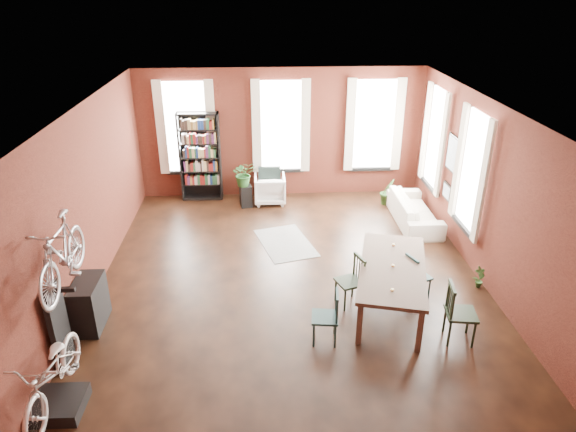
{
  "coord_description": "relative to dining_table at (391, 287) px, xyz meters",
  "views": [
    {
      "loc": [
        -0.5,
        -7.85,
        5.09
      ],
      "look_at": [
        -0.04,
        0.6,
        1.16
      ],
      "focal_mm": 32.0,
      "sensor_mm": 36.0,
      "label": 1
    }
  ],
  "objects": [
    {
      "name": "room",
      "position": [
        -1.37,
        1.29,
        1.74
      ],
      "size": [
        9.0,
        9.04,
        3.22
      ],
      "color": "black",
      "rests_on": "ground"
    },
    {
      "name": "dining_table",
      "position": [
        0.0,
        0.0,
        0.0
      ],
      "size": [
        1.6,
        2.51,
        0.79
      ],
      "primitive_type": "cube",
      "rotation": [
        0.0,
        0.0,
        -0.25
      ],
      "color": "#4B382D",
      "rests_on": "ground"
    },
    {
      "name": "dining_chair_a",
      "position": [
        -1.21,
        -0.82,
        0.04
      ],
      "size": [
        0.44,
        0.44,
        0.86
      ],
      "primitive_type": "cube",
      "rotation": [
        0.0,
        0.0,
        -1.69
      ],
      "color": "#183636",
      "rests_on": "ground"
    },
    {
      "name": "dining_chair_b",
      "position": [
        -0.68,
        0.13,
        0.05
      ],
      "size": [
        0.52,
        0.52,
        0.88
      ],
      "primitive_type": "cube",
      "rotation": [
        0.0,
        0.0,
        -1.22
      ],
      "color": "black",
      "rests_on": "ground"
    },
    {
      "name": "dining_chair_c",
      "position": [
        0.85,
        -0.92,
        0.09
      ],
      "size": [
        0.5,
        0.5,
        0.96
      ],
      "primitive_type": "cube",
      "rotation": [
        0.0,
        0.0,
        1.43
      ],
      "color": "black",
      "rests_on": "ground"
    },
    {
      "name": "dining_chair_d",
      "position": [
        0.54,
        0.29,
        0.02
      ],
      "size": [
        0.49,
        0.49,
        0.82
      ],
      "primitive_type": "cube",
      "rotation": [
        0.0,
        0.0,
        1.95
      ],
      "color": "#1B3A3B",
      "rests_on": "ground"
    },
    {
      "name": "bookshelf",
      "position": [
        -3.62,
        4.97,
        0.71
      ],
      "size": [
        1.0,
        0.32,
        2.2
      ],
      "primitive_type": "cube",
      "color": "black",
      "rests_on": "ground"
    },
    {
      "name": "white_armchair",
      "position": [
        -1.92,
        4.62,
        -0.01
      ],
      "size": [
        0.75,
        0.71,
        0.77
      ],
      "primitive_type": "imported",
      "rotation": [
        0.0,
        0.0,
        3.15
      ],
      "color": "white",
      "rests_on": "ground"
    },
    {
      "name": "cream_sofa",
      "position": [
        1.33,
        3.27,
        0.01
      ],
      "size": [
        0.61,
        2.08,
        0.81
      ],
      "primitive_type": "imported",
      "rotation": [
        0.0,
        0.0,
        1.57
      ],
      "color": "beige",
      "rests_on": "ground"
    },
    {
      "name": "striped_rug",
      "position": [
        -1.65,
        2.4,
        -0.39
      ],
      "size": [
        1.36,
        1.77,
        0.01
      ],
      "primitive_type": "cube",
      "rotation": [
        0.0,
        0.0,
        0.27
      ],
      "color": "black",
      "rests_on": "ground"
    },
    {
      "name": "bike_trainer",
      "position": [
        -4.79,
        -2.05,
        -0.3
      ],
      "size": [
        0.63,
        0.63,
        0.18
      ],
      "primitive_type": "cube",
      "rotation": [
        0.0,
        0.0,
        -0.01
      ],
      "color": "black",
      "rests_on": "ground"
    },
    {
      "name": "bike_wall_rack",
      "position": [
        -5.02,
        -1.13,
        0.26
      ],
      "size": [
        0.16,
        0.6,
        1.3
      ],
      "primitive_type": "cube",
      "color": "black",
      "rests_on": "ground"
    },
    {
      "name": "console_table",
      "position": [
        -4.9,
        -0.23,
        0.01
      ],
      "size": [
        0.4,
        0.8,
        0.8
      ],
      "primitive_type": "cube",
      "color": "black",
      "rests_on": "ground"
    },
    {
      "name": "plant_stand",
      "position": [
        -2.51,
        4.39,
        -0.12
      ],
      "size": [
        0.32,
        0.32,
        0.54
      ],
      "primitive_type": "cube",
      "rotation": [
        0.0,
        0.0,
        0.21
      ],
      "color": "black",
      "rests_on": "ground"
    },
    {
      "name": "plant_by_sofa",
      "position": [
        0.96,
        4.35,
        -0.25
      ],
      "size": [
        0.58,
        0.75,
        0.3
      ],
      "primitive_type": "imported",
      "rotation": [
        0.0,
        0.0,
        0.38
      ],
      "color": "#2D5823",
      "rests_on": "ground"
    },
    {
      "name": "plant_small",
      "position": [
        1.75,
        0.51,
        -0.32
      ],
      "size": [
        0.34,
        0.46,
        0.15
      ],
      "primitive_type": "imported",
      "rotation": [
        0.0,
        0.0,
        0.33
      ],
      "color": "#284F1F",
      "rests_on": "ground"
    },
    {
      "name": "bicycle_floor",
      "position": [
        -4.76,
        -2.08,
        0.64
      ],
      "size": [
        0.62,
        0.91,
        1.71
      ],
      "primitive_type": "imported",
      "rotation": [
        0.0,
        0.0,
        -0.02
      ],
      "color": "beige",
      "rests_on": "bike_trainer"
    },
    {
      "name": "bicycle_hung",
      "position": [
        -4.77,
        -1.13,
        1.74
      ],
      "size": [
        0.47,
        1.0,
        1.66
      ],
      "primitive_type": "imported",
      "color": "#A5A8AD",
      "rests_on": "bike_wall_rack"
    },
    {
      "name": "plant_on_stand",
      "position": [
        -2.55,
        4.39,
        0.39
      ],
      "size": [
        0.7,
        0.74,
        0.48
      ],
      "primitive_type": "imported",
      "rotation": [
        0.0,
        0.0,
        0.27
      ],
      "color": "#225221",
      "rests_on": "plant_stand"
    }
  ]
}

